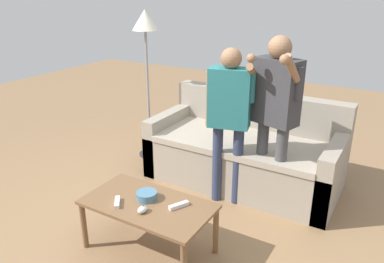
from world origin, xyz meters
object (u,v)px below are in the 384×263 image
object	(u,v)px
floor_lamp	(146,35)
game_remote_wand_near	(179,205)
snack_bowl	(147,196)
player_right	(275,105)
player_center	(229,110)
game_remote_wand_far	(117,202)
coffee_table	(148,209)
couch	(245,153)
game_remote_nunchuk	(142,209)

from	to	relation	value
floor_lamp	game_remote_wand_near	bearing A→B (deg)	-46.89
snack_bowl	floor_lamp	world-z (taller)	floor_lamp
player_right	game_remote_wand_near	distance (m)	1.22
player_center	game_remote_wand_far	bearing A→B (deg)	-109.38
coffee_table	snack_bowl	world-z (taller)	snack_bowl
coffee_table	player_right	distance (m)	1.39
couch	player_right	distance (m)	0.87
player_center	game_remote_wand_near	bearing A→B (deg)	-87.90
couch	player_center	distance (m)	0.79
snack_bowl	game_remote_wand_near	world-z (taller)	snack_bowl
player_center	game_remote_wand_near	xyz separation A→B (m)	(0.03, -0.90, -0.49)
couch	game_remote_wand_far	bearing A→B (deg)	-102.87
couch	game_remote_wand_far	xyz separation A→B (m)	(-0.36, -1.59, 0.13)
snack_bowl	floor_lamp	size ratio (longest dim) A/B	0.09
game_remote_nunchuk	player_center	xyz separation A→B (m)	(0.16, 1.09, 0.48)
player_center	snack_bowl	bearing A→B (deg)	-104.54
coffee_table	game_remote_wand_near	distance (m)	0.25
coffee_table	game_remote_wand_far	world-z (taller)	game_remote_wand_far
floor_lamp	game_remote_wand_far	bearing A→B (deg)	-60.91
game_remote_nunchuk	player_center	world-z (taller)	player_center
couch	game_remote_wand_far	size ratio (longest dim) A/B	13.89
snack_bowl	floor_lamp	bearing A→B (deg)	125.99
coffee_table	snack_bowl	bearing A→B (deg)	134.89
couch	snack_bowl	world-z (taller)	couch
game_remote_nunchuk	player_right	size ratio (longest dim) A/B	0.06
game_remote_nunchuk	player_center	size ratio (longest dim) A/B	0.06
coffee_table	player_center	xyz separation A→B (m)	(0.20, 0.97, 0.56)
player_center	player_right	xyz separation A→B (m)	(0.37, 0.13, 0.07)
floor_lamp	couch	bearing A→B (deg)	-0.23
snack_bowl	game_remote_nunchuk	bearing A→B (deg)	-62.68
coffee_table	player_right	bearing A→B (deg)	62.54
floor_lamp	player_center	world-z (taller)	floor_lamp
couch	game_remote_wand_near	bearing A→B (deg)	-87.67
player_right	game_remote_wand_far	xyz separation A→B (m)	(-0.76, -1.23, -0.56)
couch	floor_lamp	xyz separation A→B (m)	(-1.25, 0.01, 1.13)
coffee_table	player_center	size ratio (longest dim) A/B	0.67
snack_bowl	player_right	world-z (taller)	player_right
game_remote_nunchuk	floor_lamp	distance (m)	2.18
couch	player_center	bearing A→B (deg)	-87.26
coffee_table	game_remote_wand_near	xyz separation A→B (m)	(0.23, 0.07, 0.07)
snack_bowl	game_remote_nunchuk	world-z (taller)	snack_bowl
floor_lamp	game_remote_wand_far	size ratio (longest dim) A/B	12.30
floor_lamp	snack_bowl	bearing A→B (deg)	-54.01
couch	snack_bowl	xyz separation A→B (m)	(-0.22, -1.42, 0.14)
game_remote_nunchuk	game_remote_wand_far	size ratio (longest dim) A/B	0.63
snack_bowl	game_remote_nunchuk	distance (m)	0.18
floor_lamp	player_center	xyz separation A→B (m)	(1.28, -0.50, -0.52)
game_remote_nunchuk	player_right	bearing A→B (deg)	66.64
couch	floor_lamp	bearing A→B (deg)	179.77
couch	floor_lamp	world-z (taller)	floor_lamp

